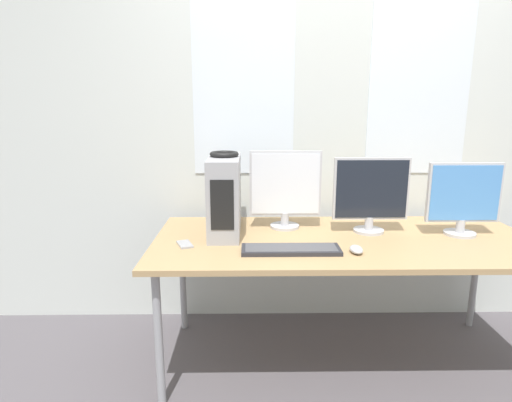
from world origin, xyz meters
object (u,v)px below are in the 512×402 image
Objects in this scene: monitor_right_near at (371,194)px; cell_phone at (185,244)px; pc_tower at (225,195)px; headphones at (224,154)px; keyboard at (291,249)px; monitor_main at (285,188)px; monitor_right_far at (464,198)px; mouse at (356,249)px.

monitor_right_near is 3.12× the size of cell_phone.
pc_tower is 3.11× the size of headphones.
keyboard reaches higher than cell_phone.
keyboard is at bearing -90.41° from monitor_main.
monitor_right_far is (1.30, -0.08, -0.23)m from headphones.
monitor_right_near is 1.05× the size of monitor_right_far.
cell_phone is at bearing -130.15° from headphones.
monitor_right_far is 2.97× the size of cell_phone.
mouse is 0.86m from cell_phone.
monitor_main is at bearing 13.48° from headphones.
monitor_main is 0.67m from cell_phone.
pc_tower is at bearing 28.05° from cell_phone.
monitor_right_far is 0.73m from mouse.
pc_tower is at bearing 151.34° from mouse.
cell_phone is (-0.20, -0.23, -0.44)m from headphones.
mouse is (-0.65, -0.28, -0.19)m from monitor_right_far.
monitor_right_far is (1.30, -0.08, -0.00)m from pc_tower.
monitor_main is 0.58m from mouse.
headphones reaches higher than monitor_main.
monitor_main is 4.36× the size of mouse.
headphones reaches higher than keyboard.
monitor_main is at bearing 13.61° from pc_tower.
cell_phone is (-1.50, -0.16, -0.21)m from monitor_right_far.
keyboard is (-0.96, -0.26, -0.20)m from monitor_right_far.
cell_phone is at bearing -174.04° from monitor_right_far.
cell_phone is (-1.01, -0.22, -0.22)m from monitor_right_near.
monitor_right_far reaches higher than mouse.
pc_tower reaches higher than monitor_right_far.
pc_tower is 3.63× the size of cell_phone.
monitor_right_near is 0.43m from mouse.
pc_tower is 0.52m from keyboard.
headphones is at bearing -166.52° from monitor_main.
keyboard is (-0.00, -0.42, -0.22)m from monitor_main.
mouse is at bearing -28.66° from pc_tower.
pc_tower reaches higher than cell_phone.
headphones is at bearing 90.00° from pc_tower.
mouse is at bearing -4.14° from keyboard.
cell_phone is (-0.54, -0.31, -0.23)m from monitor_main.
headphones is at bearing 178.97° from monitor_right_near.
monitor_main is at bearing 170.64° from monitor_right_far.
headphones is 0.37× the size of monitor_right_near.
headphones reaches higher than monitor_right_near.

